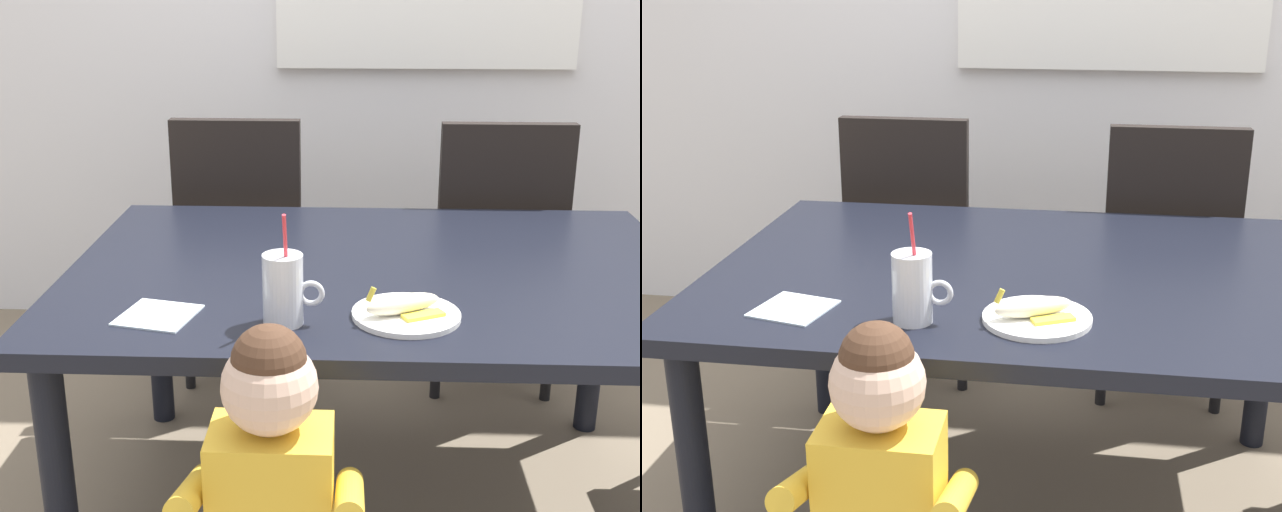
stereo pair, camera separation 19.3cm
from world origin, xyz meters
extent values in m
plane|color=#7A6B56|center=(0.00, 0.00, 0.00)|extent=(24.00, 24.00, 0.00)
cube|color=black|center=(0.00, 0.00, 0.69)|extent=(1.54, 1.07, 0.04)
cylinder|color=black|center=(-0.69, -0.46, 0.33)|extent=(0.07, 0.07, 0.67)
cylinder|color=black|center=(-0.69, 0.46, 0.33)|extent=(0.07, 0.07, 0.67)
cylinder|color=black|center=(0.69, 0.46, 0.33)|extent=(0.07, 0.07, 0.67)
cube|color=black|center=(-0.45, 0.86, 0.45)|extent=(0.44, 0.44, 0.06)
cube|color=black|center=(-0.45, 0.66, 0.72)|extent=(0.42, 0.05, 0.48)
cylinder|color=black|center=(-0.26, 1.05, 0.21)|extent=(0.04, 0.04, 0.42)
cylinder|color=black|center=(-0.64, 1.05, 0.21)|extent=(0.04, 0.04, 0.42)
cylinder|color=black|center=(-0.26, 0.67, 0.21)|extent=(0.04, 0.04, 0.42)
cylinder|color=black|center=(-0.64, 0.67, 0.21)|extent=(0.04, 0.04, 0.42)
cube|color=black|center=(0.41, 0.83, 0.45)|extent=(0.44, 0.44, 0.06)
cube|color=black|center=(0.41, 0.63, 0.72)|extent=(0.42, 0.05, 0.48)
cylinder|color=black|center=(0.60, 1.02, 0.21)|extent=(0.04, 0.04, 0.42)
cylinder|color=black|center=(0.22, 1.02, 0.21)|extent=(0.04, 0.04, 0.42)
cylinder|color=black|center=(0.60, 0.64, 0.21)|extent=(0.04, 0.04, 0.42)
cylinder|color=black|center=(0.22, 0.64, 0.21)|extent=(0.04, 0.04, 0.42)
cube|color=gold|center=(-0.21, -0.68, 0.49)|extent=(0.22, 0.15, 0.30)
sphere|color=beige|center=(-0.21, -0.68, 0.72)|extent=(0.17, 0.17, 0.17)
sphere|color=#472D1E|center=(-0.21, -0.68, 0.77)|extent=(0.13, 0.13, 0.13)
cylinder|color=gold|center=(-0.35, -0.70, 0.52)|extent=(0.05, 0.24, 0.13)
cylinder|color=gold|center=(-0.07, -0.70, 0.52)|extent=(0.05, 0.24, 0.13)
cylinder|color=silver|center=(-0.21, -0.37, 0.78)|extent=(0.08, 0.08, 0.15)
cylinder|color=beige|center=(-0.21, -0.37, 0.75)|extent=(0.07, 0.07, 0.08)
torus|color=silver|center=(-0.15, -0.37, 0.78)|extent=(0.06, 0.01, 0.06)
cylinder|color=#E5333F|center=(-0.20, -0.37, 0.85)|extent=(0.01, 0.08, 0.21)
cylinder|color=white|center=(0.05, -0.32, 0.71)|extent=(0.23, 0.23, 0.01)
ellipsoid|color=#F4EAC6|center=(0.04, -0.33, 0.74)|extent=(0.17, 0.11, 0.04)
cube|color=yellow|center=(0.08, -0.35, 0.72)|extent=(0.09, 0.07, 0.01)
cube|color=yellow|center=(0.04, -0.29, 0.72)|extent=(0.09, 0.07, 0.01)
cylinder|color=yellow|center=(-0.03, -0.36, 0.77)|extent=(0.03, 0.02, 0.03)
cube|color=silver|center=(-0.48, -0.34, 0.71)|extent=(0.18, 0.18, 0.00)
camera|label=1|loc=(-0.06, -1.93, 1.39)|focal=46.16mm
camera|label=2|loc=(0.13, -1.91, 1.39)|focal=46.16mm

